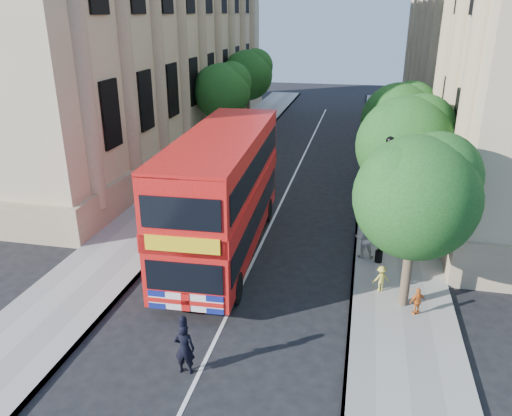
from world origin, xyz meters
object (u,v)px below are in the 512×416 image
Objects in this scene: lamp_post at (384,207)px; woman_pedestrian at (365,238)px; double_decker_bus at (223,190)px; police_constable at (185,349)px; box_van at (237,165)px.

lamp_post is 1.69m from woman_pedestrian.
police_constable is at bearing -85.12° from double_decker_bus.
lamp_post is 9.62m from police_constable.
lamp_post is 3.05× the size of woman_pedestrian.
box_van reaches higher than woman_pedestrian.
box_van is at bearing -51.12° from woman_pedestrian.
box_van is 15.96m from police_constable.
lamp_post reaches higher than double_decker_bus.
lamp_post is at bearing 146.71° from woman_pedestrian.
police_constable is at bearing 54.61° from woman_pedestrian.
double_decker_bus is at bearing -78.62° from box_van.
lamp_post reaches higher than police_constable.
double_decker_bus is 8.43m from box_van.
lamp_post is at bearing -0.75° from double_decker_bus.
lamp_post is 6.39m from double_decker_bus.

